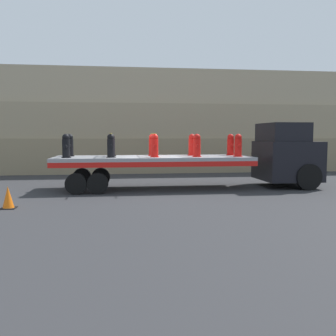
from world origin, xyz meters
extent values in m
plane|color=#2D2D30|center=(0.00, 0.00, 0.00)|extent=(120.00, 120.00, 0.00)
cube|color=gray|center=(0.00, 7.71, 1.03)|extent=(60.00, 3.00, 2.06)
cube|color=tan|center=(0.00, 7.86, 3.08)|extent=(60.00, 3.00, 2.06)
cube|color=tan|center=(0.00, 8.01, 5.14)|extent=(60.00, 3.00, 2.06)
cube|color=black|center=(5.84, 0.00, 1.13)|extent=(2.33, 2.47, 1.67)
cube|color=black|center=(5.61, 0.00, 2.37)|extent=(1.63, 2.27, 0.79)
cube|color=black|center=(6.48, 0.00, 1.47)|extent=(0.93, 2.17, 0.94)
cylinder|color=black|center=(6.25, -1.17, 0.54)|extent=(1.08, 0.28, 1.08)
cylinder|color=black|center=(6.25, 1.17, 0.54)|extent=(1.08, 0.28, 1.08)
cube|color=gray|center=(0.00, 0.00, 1.29)|extent=(8.14, 2.45, 0.14)
cube|color=red|center=(0.00, -1.19, 1.11)|extent=(8.14, 0.08, 0.20)
cube|color=red|center=(0.00, 1.19, 1.11)|extent=(8.14, 0.08, 0.20)
cylinder|color=black|center=(-2.24, -1.13, 0.40)|extent=(0.81, 0.30, 0.81)
cylinder|color=black|center=(-2.24, 1.13, 0.40)|extent=(0.81, 0.30, 0.81)
cylinder|color=black|center=(-3.05, -1.13, 0.40)|extent=(0.81, 0.30, 0.81)
cylinder|color=black|center=(-3.05, 1.13, 0.40)|extent=(0.81, 0.30, 0.81)
cylinder|color=black|center=(-3.47, -0.54, 1.37)|extent=(0.37, 0.37, 0.03)
cylinder|color=black|center=(-3.47, -0.54, 1.73)|extent=(0.30, 0.30, 0.73)
sphere|color=black|center=(-3.47, -0.54, 2.16)|extent=(0.28, 0.28, 0.28)
cylinder|color=black|center=(-3.47, -0.76, 1.81)|extent=(0.13, 0.14, 0.13)
cylinder|color=black|center=(-3.47, -0.32, 1.81)|extent=(0.13, 0.14, 0.13)
cylinder|color=black|center=(-3.47, 0.54, 1.37)|extent=(0.37, 0.37, 0.03)
cylinder|color=black|center=(-3.47, 0.54, 1.73)|extent=(0.30, 0.30, 0.73)
sphere|color=black|center=(-3.47, 0.54, 2.16)|extent=(0.28, 0.28, 0.28)
cylinder|color=black|center=(-3.47, 0.32, 1.81)|extent=(0.13, 0.14, 0.13)
cylinder|color=black|center=(-3.47, 0.76, 1.81)|extent=(0.13, 0.14, 0.13)
cylinder|color=black|center=(-1.73, -0.54, 1.37)|extent=(0.37, 0.37, 0.03)
cylinder|color=black|center=(-1.73, -0.54, 1.73)|extent=(0.30, 0.30, 0.73)
sphere|color=black|center=(-1.73, -0.54, 2.16)|extent=(0.28, 0.28, 0.28)
cylinder|color=black|center=(-1.73, -0.76, 1.81)|extent=(0.13, 0.14, 0.13)
cylinder|color=black|center=(-1.73, -0.32, 1.81)|extent=(0.13, 0.14, 0.13)
cylinder|color=black|center=(-1.73, 0.54, 1.37)|extent=(0.37, 0.37, 0.03)
cylinder|color=black|center=(-1.73, 0.54, 1.73)|extent=(0.30, 0.30, 0.73)
sphere|color=black|center=(-1.73, 0.54, 2.16)|extent=(0.28, 0.28, 0.28)
cylinder|color=black|center=(-1.73, 0.32, 1.81)|extent=(0.13, 0.14, 0.13)
cylinder|color=black|center=(-1.73, 0.76, 1.81)|extent=(0.13, 0.14, 0.13)
cylinder|color=red|center=(0.00, -0.54, 1.37)|extent=(0.37, 0.37, 0.03)
cylinder|color=red|center=(0.00, -0.54, 1.73)|extent=(0.30, 0.30, 0.73)
sphere|color=red|center=(0.00, -0.54, 2.16)|extent=(0.28, 0.28, 0.28)
cylinder|color=red|center=(0.00, -0.76, 1.81)|extent=(0.13, 0.14, 0.13)
cylinder|color=red|center=(0.00, -0.32, 1.81)|extent=(0.13, 0.14, 0.13)
cylinder|color=red|center=(0.00, 0.54, 1.37)|extent=(0.37, 0.37, 0.03)
cylinder|color=red|center=(0.00, 0.54, 1.73)|extent=(0.30, 0.30, 0.73)
sphere|color=red|center=(0.00, 0.54, 2.16)|extent=(0.28, 0.28, 0.28)
cylinder|color=red|center=(0.00, 0.32, 1.81)|extent=(0.13, 0.14, 0.13)
cylinder|color=red|center=(0.00, 0.76, 1.81)|extent=(0.13, 0.14, 0.13)
cylinder|color=red|center=(1.73, -0.54, 1.37)|extent=(0.37, 0.37, 0.03)
cylinder|color=red|center=(1.73, -0.54, 1.73)|extent=(0.30, 0.30, 0.73)
sphere|color=red|center=(1.73, -0.54, 2.16)|extent=(0.28, 0.28, 0.28)
cylinder|color=red|center=(1.73, -0.76, 1.81)|extent=(0.13, 0.14, 0.13)
cylinder|color=red|center=(1.73, -0.32, 1.81)|extent=(0.13, 0.14, 0.13)
cylinder|color=red|center=(1.73, 0.54, 1.37)|extent=(0.37, 0.37, 0.03)
cylinder|color=red|center=(1.73, 0.54, 1.73)|extent=(0.30, 0.30, 0.73)
sphere|color=red|center=(1.73, 0.54, 2.16)|extent=(0.28, 0.28, 0.28)
cylinder|color=red|center=(1.73, 0.32, 1.81)|extent=(0.13, 0.14, 0.13)
cylinder|color=red|center=(1.73, 0.76, 1.81)|extent=(0.13, 0.14, 0.13)
cylinder|color=red|center=(3.47, -0.54, 1.37)|extent=(0.37, 0.37, 0.03)
cylinder|color=red|center=(3.47, -0.54, 1.73)|extent=(0.30, 0.30, 0.73)
sphere|color=red|center=(3.47, -0.54, 2.16)|extent=(0.28, 0.28, 0.28)
cylinder|color=red|center=(3.47, -0.76, 1.81)|extent=(0.13, 0.14, 0.13)
cylinder|color=red|center=(3.47, -0.32, 1.81)|extent=(0.13, 0.14, 0.13)
cylinder|color=red|center=(3.47, 0.54, 1.37)|extent=(0.37, 0.37, 0.03)
cylinder|color=red|center=(3.47, 0.54, 1.73)|extent=(0.30, 0.30, 0.73)
sphere|color=red|center=(3.47, 0.54, 2.16)|extent=(0.28, 0.28, 0.28)
cylinder|color=red|center=(3.47, 0.32, 1.81)|extent=(0.13, 0.14, 0.13)
cylinder|color=red|center=(3.47, 0.76, 1.81)|extent=(0.13, 0.14, 0.13)
cube|color=yellow|center=(-1.73, 0.00, 2.30)|extent=(0.05, 2.65, 0.01)
cube|color=yellow|center=(0.00, 0.00, 2.30)|extent=(0.05, 2.65, 0.01)
cube|color=black|center=(-4.79, -3.69, 0.01)|extent=(0.45, 0.45, 0.03)
cone|color=orange|center=(-4.79, -3.69, 0.36)|extent=(0.34, 0.34, 0.66)
camera|label=1|loc=(-1.35, -15.52, 2.23)|focal=40.00mm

